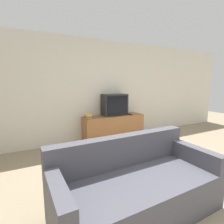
% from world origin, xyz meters
% --- Properties ---
extents(ground_plane, '(14.00, 14.00, 0.00)m').
position_xyz_m(ground_plane, '(0.00, 0.00, 0.00)').
color(ground_plane, gray).
extents(wall_back, '(9.00, 0.06, 2.60)m').
position_xyz_m(wall_back, '(0.00, 3.03, 1.30)').
color(wall_back, silver).
rests_on(wall_back, ground_plane).
extents(tv_stand, '(1.64, 0.45, 0.66)m').
position_xyz_m(tv_stand, '(0.20, 2.76, 0.33)').
color(tv_stand, '#9E6638').
rests_on(tv_stand, ground_plane).
extents(television, '(0.66, 0.35, 0.56)m').
position_xyz_m(television, '(0.25, 2.81, 0.94)').
color(television, black).
rests_on(television, tv_stand).
extents(couch, '(1.95, 0.90, 0.85)m').
position_xyz_m(couch, '(-0.81, 0.29, 0.29)').
color(couch, '#474751').
rests_on(couch, ground_plane).
extents(book_stack, '(0.16, 0.22, 0.11)m').
position_xyz_m(book_stack, '(-0.51, 2.73, 0.71)').
color(book_stack, gold).
rests_on(book_stack, tv_stand).
extents(remote_on_stand, '(0.08, 0.18, 0.02)m').
position_xyz_m(remote_on_stand, '(0.65, 2.65, 0.67)').
color(remote_on_stand, black).
rests_on(remote_on_stand, tv_stand).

